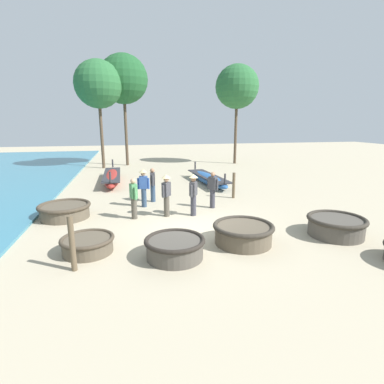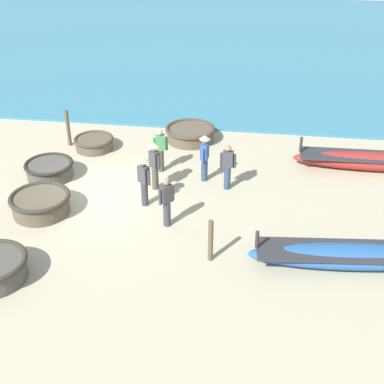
% 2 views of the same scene
% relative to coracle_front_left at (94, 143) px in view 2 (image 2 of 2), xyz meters
% --- Properties ---
extents(ground_plane, '(80.00, 80.00, 0.00)m').
position_rel_coracle_front_left_xyz_m(ground_plane, '(3.37, 1.21, -0.26)').
color(ground_plane, tan).
extents(sea, '(28.00, 52.00, 0.10)m').
position_rel_coracle_front_left_xyz_m(sea, '(-16.31, 5.21, -0.21)').
color(sea, teal).
rests_on(sea, ground).
extents(coracle_front_left, '(1.50, 1.50, 0.47)m').
position_rel_coracle_front_left_xyz_m(coracle_front_left, '(0.00, 0.00, 0.00)').
color(coracle_front_left, brown).
rests_on(coracle_front_left, ground).
extents(coracle_tilted, '(1.95, 1.95, 0.56)m').
position_rel_coracle_front_left_xyz_m(coracle_tilted, '(-1.26, 3.51, 0.05)').
color(coracle_tilted, brown).
rests_on(coracle_tilted, ground).
extents(coracle_far_left, '(1.86, 1.86, 0.62)m').
position_rel_coracle_front_left_xyz_m(coracle_far_left, '(4.55, -0.30, 0.08)').
color(coracle_far_left, brown).
rests_on(coracle_far_left, ground).
extents(coracle_front_right, '(1.67, 1.67, 0.57)m').
position_rel_coracle_front_left_xyz_m(coracle_front_right, '(2.36, -0.85, 0.05)').
color(coracle_front_right, '#4C473F').
rests_on(coracle_front_right, ground).
extents(long_boat_white_hull, '(1.51, 5.51, 1.00)m').
position_rel_coracle_front_left_xyz_m(long_boat_white_hull, '(5.90, 8.81, 0.04)').
color(long_boat_white_hull, '#285693').
rests_on(long_boat_white_hull, ground).
extents(long_boat_ochre_hull, '(1.08, 5.92, 1.09)m').
position_rel_coracle_front_left_xyz_m(long_boat_ochre_hull, '(0.22, 10.37, 0.06)').
color(long_boat_ochre_hull, maroon).
rests_on(long_boat_ochre_hull, ground).
extents(fisherman_standing_right, '(0.52, 0.36, 1.67)m').
position_rel_coracle_front_left_xyz_m(fisherman_standing_right, '(1.83, 4.42, 0.70)').
color(fisherman_standing_right, '#2D425B').
rests_on(fisherman_standing_right, ground).
extents(fisherman_by_coracle, '(0.39, 0.43, 1.67)m').
position_rel_coracle_front_left_xyz_m(fisherman_by_coracle, '(2.62, 2.89, 0.70)').
color(fisherman_by_coracle, '#4C473D').
rests_on(fisherman_by_coracle, ground).
extents(fisherman_standing_left, '(0.37, 0.46, 1.67)m').
position_rel_coracle_front_left_xyz_m(fisherman_standing_left, '(3.67, 2.76, 0.70)').
color(fisherman_standing_left, '#383842').
rests_on(fisherman_standing_left, ground).
extents(fisherman_crouching, '(0.31, 0.51, 1.57)m').
position_rel_coracle_front_left_xyz_m(fisherman_crouching, '(1.37, 2.84, 0.58)').
color(fisherman_crouching, '#4C473D').
rests_on(fisherman_crouching, ground).
extents(fisherman_hauling, '(0.39, 0.41, 1.57)m').
position_rel_coracle_front_left_xyz_m(fisherman_hauling, '(4.71, 3.66, 0.58)').
color(fisherman_hauling, '#383842').
rests_on(fisherman_hauling, ground).
extents(fisherman_with_hat, '(0.24, 0.53, 1.57)m').
position_rel_coracle_front_left_xyz_m(fisherman_with_hat, '(2.29, 5.23, 0.58)').
color(fisherman_with_hat, '#2D425B').
rests_on(fisherman_with_hat, ground).
extents(mooring_post_mid_beach, '(0.14, 0.14, 1.43)m').
position_rel_coracle_front_left_xyz_m(mooring_post_mid_beach, '(-0.21, -1.04, 0.46)').
color(mooring_post_mid_beach, brown).
rests_on(mooring_post_mid_beach, ground).
extents(mooring_post_inland, '(0.14, 0.14, 1.25)m').
position_rel_coracle_front_left_xyz_m(mooring_post_inland, '(6.19, 5.10, 0.37)').
color(mooring_post_inland, brown).
rests_on(mooring_post_inland, ground).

